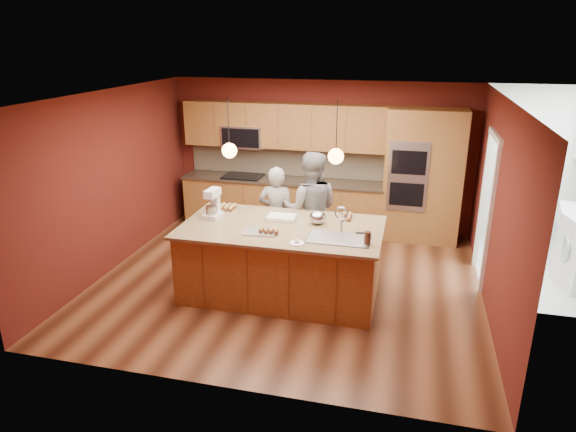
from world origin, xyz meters
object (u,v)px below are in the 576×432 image
(island, at_px, (283,259))
(mixing_bowl, at_px, (318,218))
(person_right, at_px, (310,210))
(person_left, at_px, (276,215))
(stand_mixer, at_px, (213,205))

(island, xyz_separation_m, mixing_bowl, (0.44, 0.21, 0.58))
(person_right, bearing_deg, person_left, -7.58)
(island, distance_m, mixing_bowl, 0.76)
(stand_mixer, bearing_deg, mixing_bowl, 8.67)
(stand_mixer, bearing_deg, island, -1.45)
(person_left, distance_m, mixing_bowl, 1.17)
(island, bearing_deg, mixing_bowl, 25.55)
(stand_mixer, height_order, mixing_bowl, stand_mixer)
(island, distance_m, stand_mixer, 1.25)
(island, height_order, stand_mixer, stand_mixer)
(island, height_order, person_left, person_left)
(person_right, relative_size, stand_mixer, 4.43)
(island, height_order, mixing_bowl, island)
(mixing_bowl, bearing_deg, island, -154.45)
(person_right, bearing_deg, stand_mixer, 28.15)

